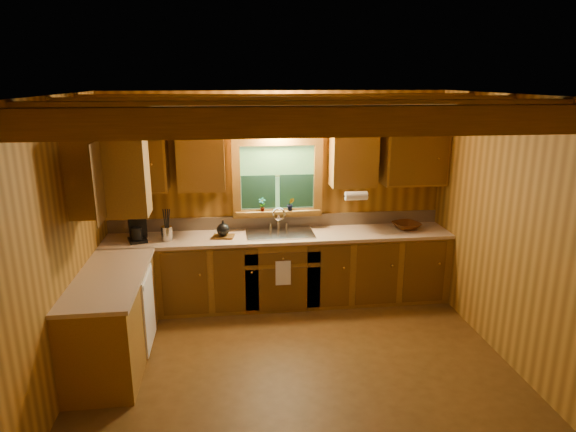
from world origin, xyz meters
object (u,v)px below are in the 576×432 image
Objects in this scene: cutting_board at (223,237)px; wicker_basket at (406,226)px; sink at (280,237)px; coffee_maker at (137,227)px.

cutting_board is 0.75× the size of wicker_basket.
coffee_maker reaches higher than sink.
coffee_maker is 1.04× the size of wicker_basket.
sink reaches higher than wicker_basket.
wicker_basket is (2.30, 0.07, 0.03)m from cutting_board.
sink reaches higher than cutting_board.
cutting_board is (-0.69, -0.06, 0.06)m from sink.
coffee_maker is at bearing -178.89° from wicker_basket.
sink is 2.45× the size of wicker_basket.
sink is 1.61m from wicker_basket.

